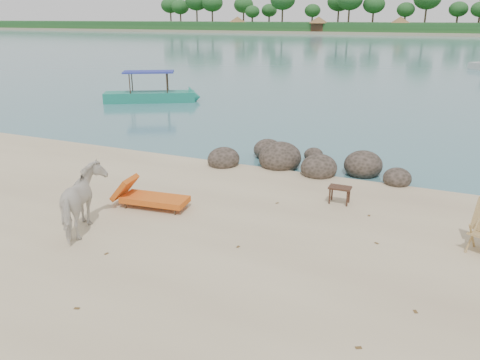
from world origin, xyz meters
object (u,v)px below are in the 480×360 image
(boulders, at_px, (301,162))
(lounge_chair, at_px, (155,197))
(boat_near, at_px, (149,76))
(side_table, at_px, (339,196))
(cow, at_px, (84,202))

(boulders, height_order, lounge_chair, boulders)
(lounge_chair, height_order, boat_near, boat_near)
(boulders, bearing_deg, boat_near, 143.19)
(side_table, relative_size, lounge_chair, 0.26)
(boulders, relative_size, cow, 3.66)
(boulders, height_order, side_table, boulders)
(cow, distance_m, lounge_chair, 1.95)
(boulders, relative_size, side_table, 11.34)
(cow, relative_size, boat_near, 0.30)
(side_table, bearing_deg, cow, -141.07)
(cow, height_order, side_table, cow)
(boat_near, bearing_deg, side_table, -69.44)
(cow, bearing_deg, boulders, -141.34)
(cow, xyz_separation_m, boat_near, (-8.64, 15.27, 0.67))
(side_table, bearing_deg, boat_near, 139.70)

